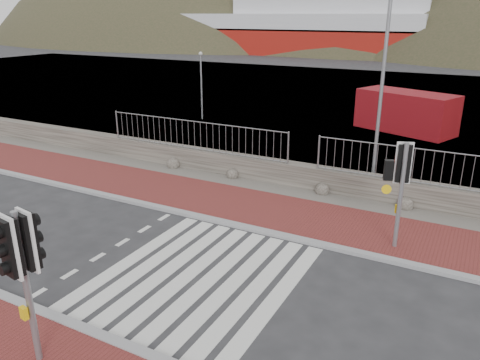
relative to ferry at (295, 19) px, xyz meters
The scene contains 16 objects.
ground 72.44m from the ferry, 70.05° to the right, with size 220.00×220.00×0.00m, color #28282B.
sidewalk_far 68.23m from the ferry, 68.75° to the right, with size 40.00×3.00×0.08m, color maroon.
kerb_near 75.25m from the ferry, 70.83° to the right, with size 40.00×0.25×0.12m, color gray.
kerb_far 69.63m from the ferry, 69.20° to the right, with size 40.00×0.25×0.12m, color gray.
zebra_crossing 72.43m from the ferry, 70.05° to the right, with size 4.62×5.60×0.01m.
gravel_strip 66.38m from the ferry, 68.13° to the right, with size 40.00×1.50×0.06m, color #59544C.
stone_wall 65.61m from the ferry, 67.86° to the right, with size 40.00×0.60×0.90m, color #423D36.
railing 65.66m from the ferry, 67.91° to the right, with size 18.07×0.07×1.22m.
quay 47.29m from the ferry, 58.36° to the right, with size 120.00×40.00×0.50m, color #4C4C4F.
water 25.72m from the ferry, 11.47° to the right, with size 220.00×50.00×0.05m, color #3F4C54.
ferry is the anchor object (origin of this frame).
hills_backdrop 46.83m from the ferry, 32.50° to the left, with size 254.00×90.00×100.00m.
traffic_signal_near 75.79m from the ferry, 71.84° to the right, with size 0.49×0.34×3.13m.
traffic_signal_far 70.27m from the ferry, 65.89° to the right, with size 0.76×0.45×3.11m.
streetlight 65.69m from the ferry, 65.53° to the right, with size 1.56×0.38×7.38m.
shipping_container 56.14m from the ferry, 61.80° to the right, with size 5.29×2.20×2.20m, color maroon.
Camera 1 is at (5.75, -8.67, 6.29)m, focal length 35.00 mm.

